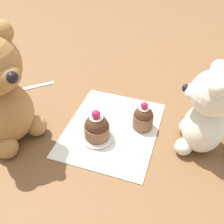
{
  "coord_description": "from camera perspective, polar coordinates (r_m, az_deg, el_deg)",
  "views": [
    {
      "loc": [
        0.42,
        0.14,
        0.45
      ],
      "look_at": [
        0.0,
        0.0,
        0.06
      ],
      "focal_mm": 42.0,
      "sensor_mm": 36.0,
      "label": 1
    }
  ],
  "objects": [
    {
      "name": "ground_plane",
      "position": [
        0.63,
        0.0,
        -3.81
      ],
      "size": [
        4.0,
        4.0,
        0.0
      ],
      "primitive_type": "plane",
      "color": "brown"
    },
    {
      "name": "knitted_placemat",
      "position": [
        0.63,
        0.0,
        -3.61
      ],
      "size": [
        0.26,
        0.21,
        0.01
      ],
      "primitive_type": "cube",
      "color": "silver",
      "rests_on": "ground_plane"
    },
    {
      "name": "teddy_bear_cream",
      "position": [
        0.56,
        19.82,
        -0.19
      ],
      "size": [
        0.1,
        0.11,
        0.2
      ],
      "rotation": [
        0.0,
        0.0,
        -0.01
      ],
      "color": "silver",
      "rests_on": "ground_plane"
    },
    {
      "name": "cupcake_near_cream_bear",
      "position": [
        0.62,
        6.8,
        -1.14
      ],
      "size": [
        0.05,
        0.05,
        0.07
      ],
      "color": "brown",
      "rests_on": "knitted_placemat"
    },
    {
      "name": "saucer_plate",
      "position": [
        0.61,
        -3.24,
        -5.31
      ],
      "size": [
        0.07,
        0.07,
        0.01
      ],
      "primitive_type": "cylinder",
      "color": "white",
      "rests_on": "knitted_placemat"
    },
    {
      "name": "cupcake_near_tan_bear",
      "position": [
        0.59,
        -3.35,
        -3.35
      ],
      "size": [
        0.06,
        0.06,
        0.08
      ],
      "color": "brown",
      "rests_on": "saucer_plate"
    },
    {
      "name": "teaspoon",
      "position": [
        0.8,
        -16.25,
        5.46
      ],
      "size": [
        0.08,
        0.09,
        0.01
      ],
      "primitive_type": "cube",
      "rotation": [
        0.0,
        0.0,
        5.43
      ],
      "color": "silver",
      "rests_on": "ground_plane"
    }
  ]
}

